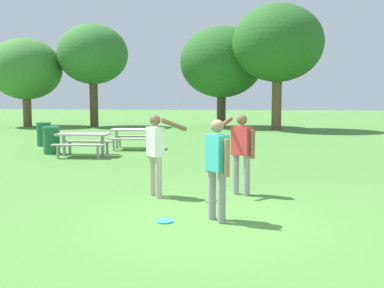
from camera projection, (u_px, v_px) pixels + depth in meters
ground_plane at (211, 222)px, 7.27m from camera, size 120.00×120.00×0.00m
person_thrower at (217, 163)px, 7.22m from camera, size 0.41×0.50×1.64m
person_catcher at (156, 149)px, 9.01m from camera, size 0.84×0.50×1.64m
person_bystander at (241, 148)px, 9.16m from camera, size 0.82×0.56×1.64m
frisbee at (165, 221)px, 7.26m from camera, size 0.27×0.27×0.03m
picnic_table_near at (83, 140)px, 15.16m from camera, size 1.75×1.48×0.77m
picnic_table_far at (134, 134)px, 17.28m from camera, size 1.80×1.54×0.77m
trash_can_beside_table at (52, 140)px, 15.82m from camera, size 0.59×0.59×0.96m
trash_can_further_along at (44, 134)px, 18.33m from camera, size 0.59×0.59×0.96m
tree_tall_left at (26, 69)px, 29.83m from camera, size 4.70×4.70×5.79m
tree_broad_center at (93, 55)px, 29.70m from camera, size 4.59×4.59×6.70m
tree_far_right at (222, 62)px, 29.35m from camera, size 5.37×5.37×6.49m
tree_slender_mid at (278, 44)px, 26.56m from camera, size 5.32×5.32×7.37m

